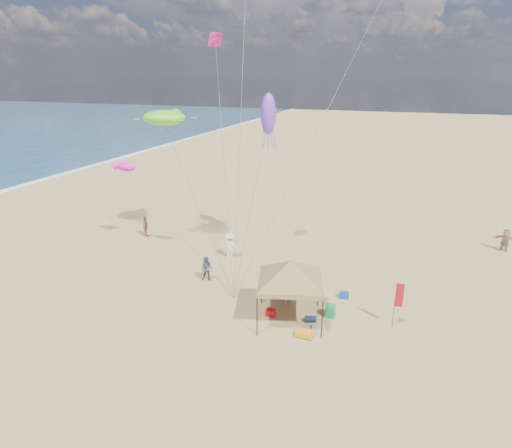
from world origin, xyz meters
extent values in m
plane|color=tan|center=(0.00, 0.00, 0.00)|extent=(280.00, 280.00, 0.00)
cylinder|color=black|center=(1.22, 0.60, 1.09)|extent=(0.07, 0.07, 2.19)
cylinder|color=black|center=(4.38, 1.47, 1.09)|extent=(0.07, 0.07, 2.19)
cylinder|color=black|center=(2.08, -2.57, 1.09)|extent=(0.07, 0.07, 2.19)
cylinder|color=black|center=(5.25, -1.70, 1.09)|extent=(0.07, 0.07, 2.19)
cube|color=olive|center=(3.23, -0.55, 2.32)|extent=(4.16, 4.16, 0.26)
pyramid|color=olive|center=(3.23, -0.55, 3.55)|extent=(6.40, 6.40, 1.09)
cylinder|color=black|center=(8.59, 0.60, 1.33)|extent=(0.04, 0.04, 2.66)
cube|color=#AA0D1B|center=(8.78, 0.63, 1.94)|extent=(0.39, 0.07, 1.33)
cube|color=red|center=(2.14, -0.51, 0.19)|extent=(0.54, 0.38, 0.38)
cube|color=#11458F|center=(5.70, 2.87, 0.19)|extent=(0.54, 0.38, 0.38)
cylinder|color=#0C1E37|center=(4.39, -0.38, 0.18)|extent=(0.69, 0.54, 0.36)
cylinder|color=red|center=(1.52, 3.29, 0.18)|extent=(0.54, 0.69, 0.36)
cube|color=#177F3E|center=(5.28, 0.54, 0.35)|extent=(0.50, 0.50, 0.70)
cube|color=#D3E619|center=(1.19, 1.41, 0.35)|extent=(0.50, 0.50, 0.70)
cube|color=gray|center=(4.81, -0.96, 0.14)|extent=(0.34, 0.30, 0.28)
cube|color=orange|center=(4.44, -1.89, 0.20)|extent=(0.90, 0.50, 0.24)
imported|color=tan|center=(2.73, 1.07, 0.95)|extent=(0.80, 0.64, 1.91)
imported|color=#3C4352|center=(-3.05, 2.09, 0.84)|extent=(0.94, 0.80, 1.67)
imported|color=white|center=(-3.13, 6.00, 0.94)|extent=(1.31, 0.88, 1.87)
imported|color=#9C5B3C|center=(-11.36, 7.55, 0.89)|extent=(0.74, 1.12, 1.78)
imported|color=#AF795D|center=(15.96, 14.25, 0.90)|extent=(1.73, 1.19, 1.80)
ellipsoid|color=#60E425|center=(-8.46, 6.89, 9.77)|extent=(3.87, 3.47, 1.07)
ellipsoid|color=#FF19CB|center=(-10.74, 5.06, 6.41)|extent=(1.60, 0.89, 0.69)
ellipsoid|color=#753CD6|center=(-1.03, 8.31, 10.14)|extent=(1.30, 1.30, 2.81)
cube|color=#DB20B1|center=(-7.90, 14.76, 15.44)|extent=(1.17, 1.26, 1.10)
camera|label=1|loc=(8.43, -20.11, 12.77)|focal=29.69mm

